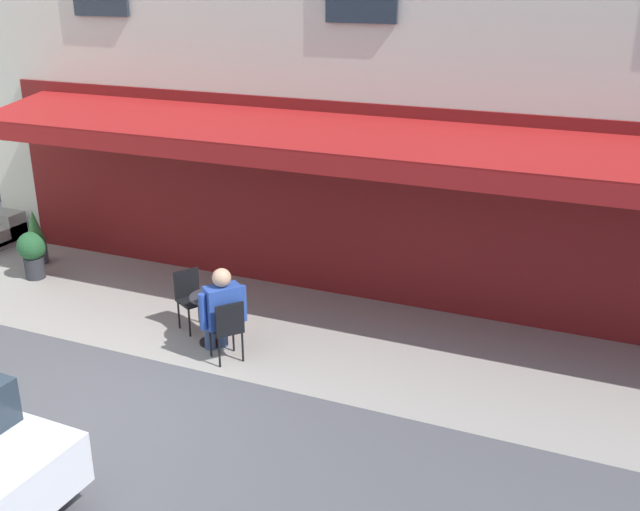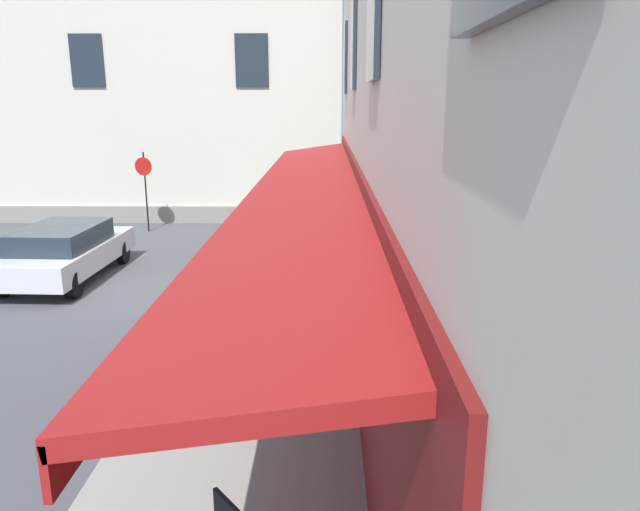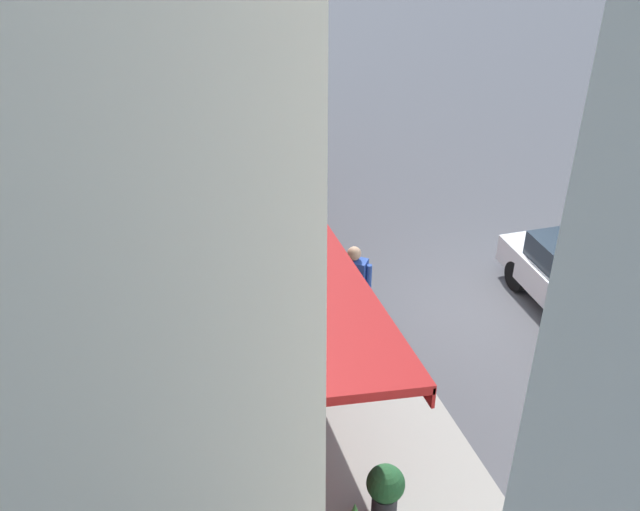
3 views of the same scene
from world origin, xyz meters
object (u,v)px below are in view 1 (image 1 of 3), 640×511
potted_plant_under_sign (36,237)px  potted_plant_by_steps (32,252)px  seated_companion_in_blue (221,309)px  cafe_table_mid_terrace (212,312)px  cafe_chair_black_corner_right (228,326)px  cafe_chair_black_corner_left (190,294)px

potted_plant_under_sign → potted_plant_by_steps: (-0.49, 0.60, 0.00)m
seated_companion_in_blue → cafe_table_mid_terrace: bearing=-38.5°
cafe_chair_black_corner_right → potted_plant_under_sign: potted_plant_under_sign is taller
cafe_table_mid_terrace → cafe_chair_black_corner_right: bearing=141.5°
cafe_table_mid_terrace → seated_companion_in_blue: size_ratio=0.56×
cafe_chair_black_corner_right → potted_plant_under_sign: 5.47m
cafe_chair_black_corner_left → potted_plant_by_steps: size_ratio=1.07×
seated_companion_in_blue → potted_plant_under_sign: bearing=-19.5°
cafe_table_mid_terrace → potted_plant_by_steps: size_ratio=0.88×
cafe_chair_black_corner_left → potted_plant_by_steps: bearing=-9.2°
seated_companion_in_blue → potted_plant_by_steps: (4.47, -1.15, -0.22)m
cafe_table_mid_terrace → cafe_chair_black_corner_left: bearing=-29.5°
seated_companion_in_blue → potted_plant_by_steps: bearing=-14.4°
cafe_chair_black_corner_left → potted_plant_by_steps: cafe_chair_black_corner_left is taller
potted_plant_under_sign → seated_companion_in_blue: bearing=160.5°
cafe_table_mid_terrace → potted_plant_by_steps: potted_plant_by_steps is taller
cafe_chair_black_corner_left → potted_plant_under_sign: size_ratio=0.90×
potted_plant_under_sign → cafe_table_mid_terrace: bearing=162.1°
seated_companion_in_blue → potted_plant_by_steps: 4.63m
potted_plant_by_steps → cafe_chair_black_corner_left: bearing=170.8°
cafe_chair_black_corner_right → seated_companion_in_blue: 0.27m
seated_companion_in_blue → potted_plant_by_steps: seated_companion_in_blue is taller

